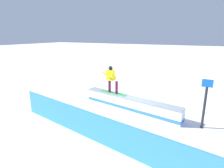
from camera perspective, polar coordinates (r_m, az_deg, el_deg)
ground_plane at (r=9.52m, az=5.37°, el=-7.95°), size 120.00×120.00×0.00m
grind_box at (r=9.40m, az=5.41°, el=-6.18°), size 5.25×1.46×0.70m
snowboarder at (r=9.71m, az=-0.23°, el=1.67°), size 1.61×0.58×1.42m
safety_fence at (r=6.76m, az=-5.17°, el=-13.08°), size 8.37×1.55×1.05m
trail_marker at (r=8.26m, az=26.43°, el=-5.11°), size 0.40×0.10×2.02m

